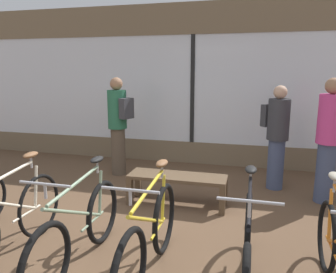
{
  "coord_description": "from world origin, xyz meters",
  "views": [
    {
      "loc": [
        1.2,
        -3.22,
        1.92
      ],
      "look_at": [
        0.0,
        1.38,
        0.95
      ],
      "focal_mm": 35.0,
      "sensor_mm": 36.0,
      "label": 1
    }
  ],
  "objects_px": {
    "bicycle_center_left": "(79,230)",
    "customer_near_rack": "(277,134)",
    "bicycle_left": "(10,220)",
    "customer_by_window": "(329,138)",
    "bicycle_right": "(247,249)",
    "customer_mid_floor": "(118,123)",
    "bicycle_center_right": "(150,238)",
    "display_bench": "(177,181)"
  },
  "relations": [
    {
      "from": "bicycle_center_right",
      "to": "customer_near_rack",
      "type": "bearing_deg",
      "value": 66.09
    },
    {
      "from": "display_bench",
      "to": "customer_by_window",
      "type": "distance_m",
      "value": 2.24
    },
    {
      "from": "bicycle_right",
      "to": "customer_by_window",
      "type": "distance_m",
      "value": 2.6
    },
    {
      "from": "bicycle_center_right",
      "to": "customer_by_window",
      "type": "xyz_separation_m",
      "value": [
        1.92,
        2.38,
        0.56
      ]
    },
    {
      "from": "display_bench",
      "to": "customer_mid_floor",
      "type": "xyz_separation_m",
      "value": [
        -1.36,
        1.11,
        0.6
      ]
    },
    {
      "from": "bicycle_center_left",
      "to": "customer_mid_floor",
      "type": "relative_size",
      "value": 0.98
    },
    {
      "from": "bicycle_center_right",
      "to": "customer_by_window",
      "type": "distance_m",
      "value": 3.11
    },
    {
      "from": "bicycle_center_right",
      "to": "display_bench",
      "type": "height_order",
      "value": "bicycle_center_right"
    },
    {
      "from": "bicycle_right",
      "to": "display_bench",
      "type": "xyz_separation_m",
      "value": [
        -1.01,
        1.66,
        -0.02
      ]
    },
    {
      "from": "bicycle_right",
      "to": "bicycle_center_right",
      "type": "bearing_deg",
      "value": -175.06
    },
    {
      "from": "bicycle_left",
      "to": "customer_by_window",
      "type": "xyz_separation_m",
      "value": [
        3.42,
        2.39,
        0.56
      ]
    },
    {
      "from": "bicycle_left",
      "to": "customer_by_window",
      "type": "distance_m",
      "value": 4.21
    },
    {
      "from": "bicycle_center_left",
      "to": "customer_by_window",
      "type": "xyz_separation_m",
      "value": [
        2.64,
        2.37,
        0.58
      ]
    },
    {
      "from": "customer_near_rack",
      "to": "customer_mid_floor",
      "type": "height_order",
      "value": "customer_mid_floor"
    },
    {
      "from": "display_bench",
      "to": "customer_mid_floor",
      "type": "relative_size",
      "value": 0.78
    },
    {
      "from": "bicycle_center_right",
      "to": "bicycle_right",
      "type": "bearing_deg",
      "value": 4.94
    },
    {
      "from": "bicycle_right",
      "to": "display_bench",
      "type": "relative_size",
      "value": 1.24
    },
    {
      "from": "bicycle_center_right",
      "to": "customer_mid_floor",
      "type": "bearing_deg",
      "value": 117.95
    },
    {
      "from": "bicycle_right",
      "to": "customer_mid_floor",
      "type": "xyz_separation_m",
      "value": [
        -2.37,
        2.76,
        0.59
      ]
    },
    {
      "from": "bicycle_right",
      "to": "display_bench",
      "type": "distance_m",
      "value": 1.94
    },
    {
      "from": "customer_by_window",
      "to": "customer_mid_floor",
      "type": "bearing_deg",
      "value": 172.33
    },
    {
      "from": "bicycle_left",
      "to": "bicycle_center_right",
      "type": "height_order",
      "value": "bicycle_center_right"
    },
    {
      "from": "bicycle_left",
      "to": "customer_near_rack",
      "type": "distance_m",
      "value": 3.97
    },
    {
      "from": "bicycle_center_right",
      "to": "customer_mid_floor",
      "type": "distance_m",
      "value": 3.26
    },
    {
      "from": "customer_by_window",
      "to": "bicycle_center_right",
      "type": "bearing_deg",
      "value": -128.93
    },
    {
      "from": "customer_mid_floor",
      "to": "display_bench",
      "type": "bearing_deg",
      "value": -39.03
    },
    {
      "from": "customer_near_rack",
      "to": "bicycle_left",
      "type": "bearing_deg",
      "value": -134.2
    },
    {
      "from": "customer_near_rack",
      "to": "customer_by_window",
      "type": "xyz_separation_m",
      "value": [
        0.67,
        -0.43,
        0.05
      ]
    },
    {
      "from": "bicycle_right",
      "to": "customer_mid_floor",
      "type": "bearing_deg",
      "value": 130.64
    },
    {
      "from": "bicycle_center_right",
      "to": "bicycle_right",
      "type": "height_order",
      "value": "bicycle_center_right"
    },
    {
      "from": "customer_mid_floor",
      "to": "bicycle_center_right",
      "type": "bearing_deg",
      "value": -62.05
    },
    {
      "from": "bicycle_right",
      "to": "customer_mid_floor",
      "type": "height_order",
      "value": "customer_mid_floor"
    },
    {
      "from": "bicycle_center_left",
      "to": "customer_near_rack",
      "type": "distance_m",
      "value": 3.46
    },
    {
      "from": "bicycle_center_left",
      "to": "bicycle_right",
      "type": "bearing_deg",
      "value": 2.36
    },
    {
      "from": "customer_mid_floor",
      "to": "customer_by_window",
      "type": "bearing_deg",
      "value": -7.67
    },
    {
      "from": "bicycle_left",
      "to": "bicycle_center_right",
      "type": "relative_size",
      "value": 0.98
    },
    {
      "from": "bicycle_center_left",
      "to": "customer_mid_floor",
      "type": "distance_m",
      "value": 2.99
    },
    {
      "from": "bicycle_right",
      "to": "customer_by_window",
      "type": "bearing_deg",
      "value": 65.4
    },
    {
      "from": "bicycle_center_right",
      "to": "customer_by_window",
      "type": "height_order",
      "value": "customer_by_window"
    },
    {
      "from": "bicycle_center_right",
      "to": "customer_near_rack",
      "type": "distance_m",
      "value": 3.11
    },
    {
      "from": "bicycle_left",
      "to": "customer_by_window",
      "type": "height_order",
      "value": "customer_by_window"
    },
    {
      "from": "bicycle_left",
      "to": "bicycle_center_left",
      "type": "distance_m",
      "value": 0.78
    }
  ]
}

